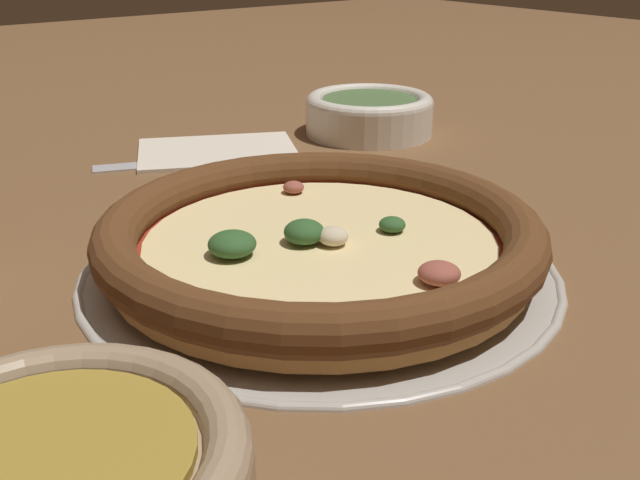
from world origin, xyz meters
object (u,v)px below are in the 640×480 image
(pizza_tray, at_px, (320,267))
(pizza, at_px, (320,237))
(fork, at_px, (168,163))
(napkin, at_px, (217,149))
(bowl_far, at_px, (369,112))

(pizza_tray, relative_size, pizza, 1.08)
(fork, bearing_deg, pizza, 105.23)
(pizza_tray, bearing_deg, napkin, -107.29)
(napkin, bearing_deg, pizza_tray, 72.71)
(napkin, distance_m, fork, 0.06)
(bowl_far, distance_m, fork, 0.23)
(pizza, bearing_deg, fork, -96.41)
(pizza, height_order, fork, pizza)
(fork, bearing_deg, pizza_tray, 105.27)
(pizza_tray, xyz_separation_m, bowl_far, (-0.26, -0.25, 0.02))
(pizza, xyz_separation_m, napkin, (-0.09, -0.29, -0.02))
(pizza_tray, bearing_deg, bowl_far, -136.26)
(pizza, relative_size, bowl_far, 2.11)
(pizza, relative_size, fork, 1.85)
(pizza_tray, xyz_separation_m, fork, (-0.03, -0.28, -0.00))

